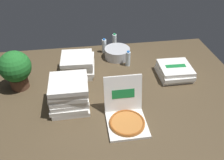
# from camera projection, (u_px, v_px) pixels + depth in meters

# --- Properties ---
(ground_plane) EXTENTS (3.20, 2.40, 0.02)m
(ground_plane) POSITION_uv_depth(u_px,v_px,m) (111.00, 96.00, 2.71)
(ground_plane) COLOR #4C3D28
(open_pizza_box) EXTENTS (0.38, 0.48, 0.40)m
(open_pizza_box) POSITION_uv_depth(u_px,v_px,m) (126.00, 115.00, 2.34)
(open_pizza_box) COLOR white
(open_pizza_box) RESTS_ON ground_plane
(pizza_stack_right_near) EXTENTS (0.44, 0.44, 0.24)m
(pizza_stack_right_near) POSITION_uv_depth(u_px,v_px,m) (78.00, 65.00, 3.00)
(pizza_stack_right_near) COLOR white
(pizza_stack_right_near) RESTS_ON ground_plane
(pizza_stack_center_near) EXTENTS (0.41, 0.41, 0.33)m
(pizza_stack_center_near) POSITION_uv_depth(u_px,v_px,m) (69.00, 94.00, 2.46)
(pizza_stack_center_near) COLOR white
(pizza_stack_center_near) RESTS_ON ground_plane
(pizza_stack_center_far) EXTENTS (0.40, 0.41, 0.15)m
(pizza_stack_center_far) POSITION_uv_depth(u_px,v_px,m) (175.00, 71.00, 2.96)
(pizza_stack_center_far) COLOR white
(pizza_stack_center_far) RESTS_ON ground_plane
(ice_bucket) EXTENTS (0.35, 0.35, 0.14)m
(ice_bucket) POSITION_uv_depth(u_px,v_px,m) (117.00, 53.00, 3.33)
(ice_bucket) COLOR #B7BABF
(ice_bucket) RESTS_ON ground_plane
(water_bottle_0) EXTENTS (0.06, 0.06, 0.22)m
(water_bottle_0) POSITION_uv_depth(u_px,v_px,m) (128.00, 59.00, 3.15)
(water_bottle_0) COLOR silver
(water_bottle_0) RESTS_ON ground_plane
(water_bottle_1) EXTENTS (0.06, 0.06, 0.22)m
(water_bottle_1) POSITION_uv_depth(u_px,v_px,m) (104.00, 46.00, 3.43)
(water_bottle_1) COLOR white
(water_bottle_1) RESTS_ON ground_plane
(water_bottle_2) EXTENTS (0.06, 0.06, 0.22)m
(water_bottle_2) POSITION_uv_depth(u_px,v_px,m) (114.00, 41.00, 3.56)
(water_bottle_2) COLOR white
(water_bottle_2) RESTS_ON ground_plane
(potted_plant) EXTENTS (0.35, 0.35, 0.47)m
(potted_plant) POSITION_uv_depth(u_px,v_px,m) (16.00, 68.00, 2.67)
(potted_plant) COLOR #513323
(potted_plant) RESTS_ON ground_plane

